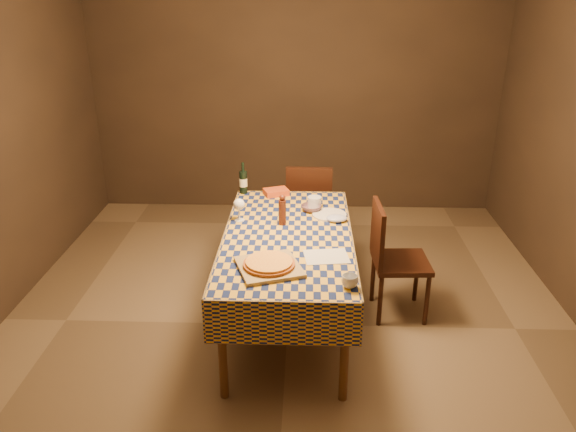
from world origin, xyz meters
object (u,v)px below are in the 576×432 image
(pizza, at_px, (269,263))
(chair_right, at_px, (391,254))
(cutting_board, at_px, (269,267))
(white_plate, at_px, (329,215))
(wine_bottle, at_px, (243,182))
(bowl, at_px, (311,208))
(dining_table, at_px, (288,245))
(chair_far, at_px, (309,205))

(pizza, relative_size, chair_right, 0.47)
(cutting_board, height_order, white_plate, cutting_board)
(wine_bottle, bearing_deg, cutting_board, -77.26)
(pizza, relative_size, wine_bottle, 1.57)
(pizza, distance_m, chair_right, 1.19)
(bowl, bearing_deg, wine_bottle, 145.98)
(dining_table, xyz_separation_m, cutting_board, (-0.10, -0.52, 0.09))
(cutting_board, relative_size, chair_right, 0.41)
(white_plate, xyz_separation_m, chair_far, (-0.16, 0.85, -0.26))
(dining_table, distance_m, chair_right, 0.84)
(bowl, xyz_separation_m, chair_far, (-0.01, 0.76, -0.27))
(wine_bottle, distance_m, chair_far, 0.76)
(cutting_board, distance_m, white_plate, 0.99)
(cutting_board, bearing_deg, pizza, 0.00)
(dining_table, distance_m, cutting_board, 0.54)
(wine_bottle, bearing_deg, chair_right, -28.50)
(dining_table, xyz_separation_m, wine_bottle, (-0.42, 0.87, 0.18))
(white_plate, bearing_deg, bowl, 147.67)
(pizza, bearing_deg, chair_right, 39.00)
(cutting_board, xyz_separation_m, chair_far, (0.26, 1.74, -0.26))
(chair_right, bearing_deg, pizza, -141.00)
(cutting_board, bearing_deg, wine_bottle, 102.74)
(dining_table, bearing_deg, wine_bottle, 115.64)
(white_plate, bearing_deg, pizza, -115.01)
(bowl, relative_size, wine_bottle, 0.58)
(pizza, height_order, bowl, pizza)
(white_plate, bearing_deg, chair_far, 100.43)
(dining_table, distance_m, white_plate, 0.50)
(chair_far, bearing_deg, white_plate, -79.57)
(dining_table, height_order, cutting_board, cutting_board)
(bowl, height_order, wine_bottle, wine_bottle)
(pizza, xyz_separation_m, wine_bottle, (-0.31, 1.38, 0.06))
(chair_far, relative_size, chair_right, 1.00)
(dining_table, bearing_deg, white_plate, 50.07)
(pizza, relative_size, chair_far, 0.47)
(white_plate, bearing_deg, dining_table, -129.93)
(chair_far, bearing_deg, pizza, -98.56)
(wine_bottle, relative_size, chair_right, 0.30)
(cutting_board, height_order, pizza, pizza)
(dining_table, distance_m, chair_far, 1.25)
(cutting_board, distance_m, wine_bottle, 1.42)
(dining_table, height_order, pizza, pizza)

